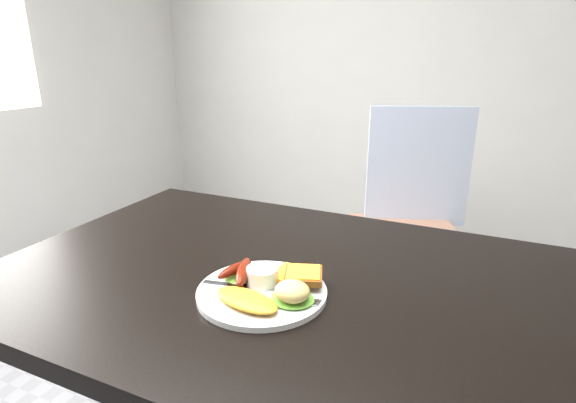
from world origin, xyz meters
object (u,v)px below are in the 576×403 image
dining_table (278,281)px  plate (262,292)px  dining_chair (405,239)px  person (288,229)px

dining_table → plate: 0.10m
plate → dining_table: bearing=96.8°
dining_table → plate: plate is taller
dining_chair → plate: bearing=-114.2°
dining_table → person: bearing=112.1°
plate → person: bearing=109.6°
plate → dining_chair: bearing=85.5°
dining_table → plate: bearing=-83.2°
dining_table → dining_chair: bearing=84.5°
dining_chair → person: (-0.28, -0.56, 0.20)m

